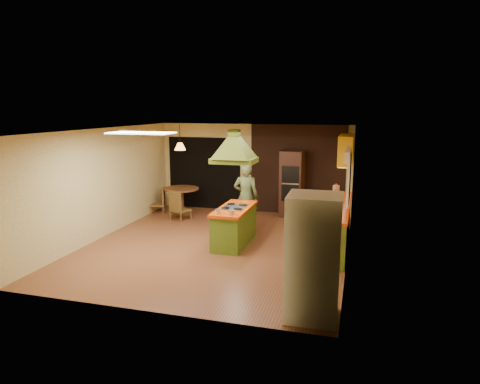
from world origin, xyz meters
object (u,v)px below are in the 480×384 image
(kitchen_island, at_px, (234,225))
(refrigerator, at_px, (313,257))
(man, at_px, (246,197))
(canister_large, at_px, (336,190))
(dining_table, at_px, (181,195))
(wall_oven, at_px, (292,184))

(kitchen_island, height_order, refrigerator, refrigerator)
(man, relative_size, canister_large, 7.08)
(man, height_order, refrigerator, refrigerator)
(man, xyz_separation_m, refrigerator, (2.07, -4.08, 0.07))
(kitchen_island, distance_m, canister_large, 2.61)
(dining_table, relative_size, canister_large, 4.23)
(refrigerator, height_order, dining_table, refrigerator)
(refrigerator, relative_size, canister_large, 7.72)
(wall_oven, distance_m, dining_table, 3.12)
(man, relative_size, dining_table, 1.68)
(dining_table, bearing_deg, kitchen_island, -45.20)
(dining_table, distance_m, canister_large, 4.39)
(kitchen_island, xyz_separation_m, refrigerator, (2.02, -2.92, 0.48))
(refrigerator, bearing_deg, wall_oven, 100.27)
(kitchen_island, xyz_separation_m, dining_table, (-2.22, 2.23, 0.10))
(kitchen_island, relative_size, man, 0.99)
(refrigerator, distance_m, wall_oven, 5.83)
(wall_oven, height_order, canister_large, wall_oven)
(man, distance_m, refrigerator, 4.58)
(wall_oven, bearing_deg, refrigerator, -74.35)
(kitchen_island, relative_size, refrigerator, 0.91)
(refrigerator, distance_m, dining_table, 6.68)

